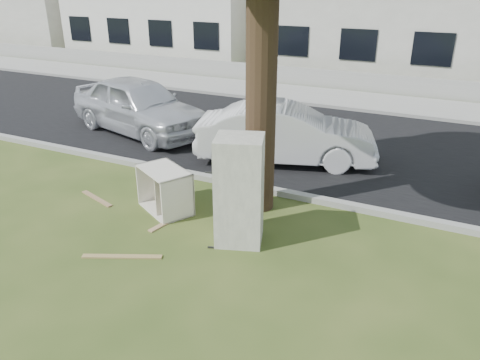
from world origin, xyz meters
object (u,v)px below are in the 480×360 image
at_px(cabinet, 165,190).
at_px(car_left, 139,105).
at_px(fridge, 239,191).
at_px(car_center, 286,134).

height_order(cabinet, car_left, car_left).
distance_m(cabinet, car_left, 5.06).
bearing_deg(cabinet, car_left, 161.18).
distance_m(fridge, car_left, 6.57).
relative_size(car_center, car_left, 0.92).
bearing_deg(fridge, car_center, 80.57).
bearing_deg(car_center, car_left, 67.59).
bearing_deg(car_left, fridge, -113.12).
bearing_deg(cabinet, fridge, 16.35).
relative_size(fridge, car_left, 0.40).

